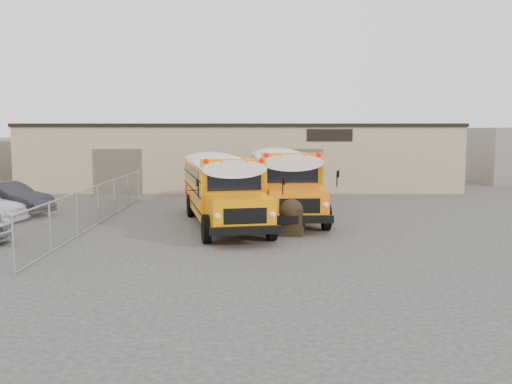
{
  "coord_description": "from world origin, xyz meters",
  "views": [
    {
      "loc": [
        1.24,
        -22.58,
        4.36
      ],
      "look_at": [
        1.19,
        1.98,
        1.6
      ],
      "focal_mm": 40.0,
      "sensor_mm": 36.0,
      "label": 1
    }
  ],
  "objects_px": {
    "car_dark": "(6,198)",
    "school_bus_left": "(206,173)",
    "tarp_bundle": "(290,214)",
    "school_bus_right": "(273,168)"
  },
  "relations": [
    {
      "from": "school_bus_right",
      "to": "car_dark",
      "type": "xyz_separation_m",
      "value": [
        -13.69,
        -6.96,
        -1.09
      ]
    },
    {
      "from": "school_bus_right",
      "to": "car_dark",
      "type": "bearing_deg",
      "value": -153.06
    },
    {
      "from": "school_bus_left",
      "to": "school_bus_right",
      "type": "xyz_separation_m",
      "value": [
        3.92,
        3.1,
        0.07
      ]
    },
    {
      "from": "car_dark",
      "to": "school_bus_right",
      "type": "bearing_deg",
      "value": -40.77
    },
    {
      "from": "car_dark",
      "to": "school_bus_left",
      "type": "bearing_deg",
      "value": -46.19
    },
    {
      "from": "school_bus_right",
      "to": "tarp_bundle",
      "type": "distance_m",
      "value": 12.5
    },
    {
      "from": "school_bus_left",
      "to": "tarp_bundle",
      "type": "height_order",
      "value": "school_bus_left"
    },
    {
      "from": "school_bus_right",
      "to": "car_dark",
      "type": "height_order",
      "value": "school_bus_right"
    },
    {
      "from": "school_bus_right",
      "to": "tarp_bundle",
      "type": "height_order",
      "value": "school_bus_right"
    },
    {
      "from": "school_bus_right",
      "to": "car_dark",
      "type": "relative_size",
      "value": 2.29
    }
  ]
}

